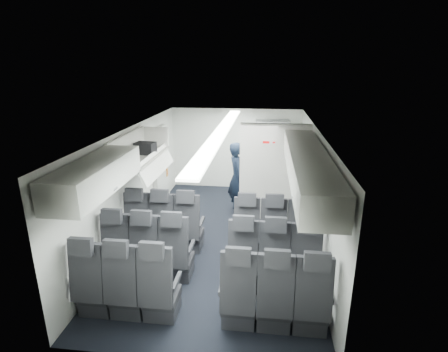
% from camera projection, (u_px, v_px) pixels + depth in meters
% --- Properties ---
extents(cabin_shell, '(3.41, 6.01, 2.16)m').
position_uv_depth(cabin_shell, '(221.00, 184.00, 6.50)').
color(cabin_shell, black).
rests_on(cabin_shell, ground).
extents(seat_row_front, '(3.33, 0.56, 1.24)m').
position_uv_depth(seat_row_front, '(218.00, 232.00, 6.21)').
color(seat_row_front, '#27272A').
rests_on(seat_row_front, cabin_shell).
extents(seat_row_mid, '(3.33, 0.56, 1.24)m').
position_uv_depth(seat_row_mid, '(210.00, 258.00, 5.36)').
color(seat_row_mid, '#27272A').
rests_on(seat_row_mid, cabin_shell).
extents(seat_row_rear, '(3.33, 0.56, 1.24)m').
position_uv_depth(seat_row_rear, '(199.00, 295.00, 4.51)').
color(seat_row_rear, '#27272A').
rests_on(seat_row_rear, cabin_shell).
extents(overhead_bin_left_rear, '(0.53, 1.80, 0.40)m').
position_uv_depth(overhead_bin_left_rear, '(95.00, 176.00, 4.54)').
color(overhead_bin_left_rear, silver).
rests_on(overhead_bin_left_rear, cabin_shell).
extents(overhead_bin_left_front_open, '(0.64, 1.70, 0.72)m').
position_uv_depth(overhead_bin_left_front_open, '(140.00, 153.00, 6.24)').
color(overhead_bin_left_front_open, '#9E9E93').
rests_on(overhead_bin_left_front_open, cabin_shell).
extents(overhead_bin_right_rear, '(0.53, 1.80, 0.40)m').
position_uv_depth(overhead_bin_right_rear, '(315.00, 185.00, 4.22)').
color(overhead_bin_right_rear, silver).
rests_on(overhead_bin_right_rear, cabin_shell).
extents(overhead_bin_right_front, '(0.53, 1.70, 0.40)m').
position_uv_depth(overhead_bin_right_front, '(302.00, 151.00, 5.87)').
color(overhead_bin_right_front, silver).
rests_on(overhead_bin_right_front, cabin_shell).
extents(bulkhead_partition, '(1.40, 0.15, 2.13)m').
position_uv_depth(bulkhead_partition, '(274.00, 175.00, 7.15)').
color(bulkhead_partition, silver).
rests_on(bulkhead_partition, cabin_shell).
extents(galley_unit, '(0.85, 0.52, 1.90)m').
position_uv_depth(galley_unit, '(271.00, 157.00, 9.01)').
color(galley_unit, '#939399').
rests_on(galley_unit, cabin_shell).
extents(boarding_door, '(0.12, 1.27, 1.86)m').
position_uv_depth(boarding_door, '(161.00, 166.00, 8.20)').
color(boarding_door, silver).
rests_on(boarding_door, cabin_shell).
extents(flight_attendant, '(0.53, 0.67, 1.62)m').
position_uv_depth(flight_attendant, '(237.00, 178.00, 7.84)').
color(flight_attendant, black).
rests_on(flight_attendant, ground).
extents(carry_on_bag, '(0.38, 0.29, 0.21)m').
position_uv_depth(carry_on_bag, '(145.00, 148.00, 6.37)').
color(carry_on_bag, black).
rests_on(carry_on_bag, overhead_bin_left_front_open).
extents(papers, '(0.21, 0.10, 0.15)m').
position_uv_depth(papers, '(246.00, 170.00, 7.71)').
color(papers, white).
rests_on(papers, flight_attendant).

